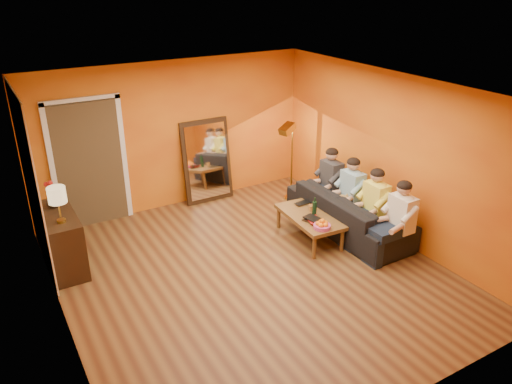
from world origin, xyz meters
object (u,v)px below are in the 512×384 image
coffee_table (309,227)px  laptop (306,204)px  vase (53,200)px  person_mid_right (352,193)px  person_far_right (331,182)px  floor_lamp (292,162)px  dog (348,215)px  wine_bottle (315,207)px  sideboard (62,240)px  table_lamp (59,205)px  person_far_left (401,219)px  person_mid_left (375,205)px  mirror_frame (207,161)px  sofa (348,212)px  tumbler (311,208)px

coffee_table → laptop: bearing=66.8°
coffee_table → vase: (-3.52, 1.37, 0.74)m
person_mid_right → person_far_right: size_ratio=1.00×
floor_lamp → dog: (0.03, -1.60, -0.39)m
floor_lamp → wine_bottle: (-0.57, -1.49, -0.14)m
sideboard → table_lamp: table_lamp is taller
person_far_left → person_mid_left: same height
person_far_right → vase: person_far_right is taller
mirror_frame → dog: (1.39, -2.37, -0.43)m
sideboard → person_far_right: bearing=-7.4°
dog → person_far_right: bearing=65.4°
vase → sofa: bearing=-19.1°
mirror_frame → tumbler: 2.27m
person_mid_right → laptop: (-0.67, 0.34, -0.18)m
mirror_frame → person_mid_left: (1.58, -2.75, -0.15)m
dog → wine_bottle: (-0.60, 0.12, 0.24)m
person_mid_left → person_far_right: bearing=90.0°
laptop → vase: vase is taller
floor_lamp → person_far_left: size_ratio=1.18×
person_far_right → dog: bearing=-105.0°
person_mid_right → tumbler: bearing=171.1°
floor_lamp → table_lamp: bearing=170.6°
person_mid_left → floor_lamp: bearing=96.5°
table_lamp → wine_bottle: table_lamp is taller
sideboard → floor_lamp: floor_lamp is taller
mirror_frame → sofa: mirror_frame is taller
sideboard → vase: vase is taller
floor_lamp → wine_bottle: floor_lamp is taller
sideboard → tumbler: (3.64, -1.00, 0.04)m
mirror_frame → sideboard: 3.01m
mirror_frame → table_lamp: (-2.79, -1.38, 0.34)m
dog → vase: bearing=150.2°
dog → person_far_left: person_far_left is taller
person_far_right → vase: 4.46m
person_far_left → person_mid_left: (0.00, 0.55, 0.00)m
wine_bottle → sofa: bearing=-3.8°
dog → person_mid_right: 0.38m
sofa → laptop: size_ratio=6.87×
wine_bottle → floor_lamp: bearing=69.0°
mirror_frame → table_lamp: size_ratio=2.98×
sideboard → person_mid_left: 4.68m
sofa → floor_lamp: (-0.10, 1.53, 0.39)m
wine_bottle → mirror_frame: bearing=109.2°
laptop → vase: 3.88m
sofa → person_mid_right: bearing=-52.4°
mirror_frame → person_far_right: 2.29m
floor_lamp → dog: floor_lamp is taller
coffee_table → person_mid_left: 1.08m
mirror_frame → wine_bottle: bearing=-70.8°
person_far_left → person_mid_right: same height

